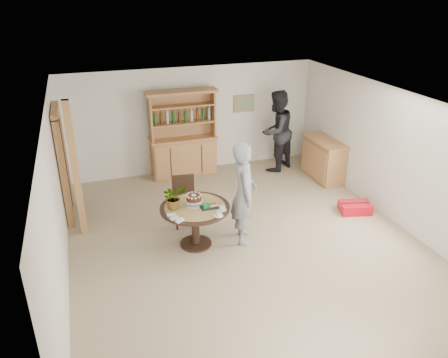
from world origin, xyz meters
TOP-DOWN VIEW (x-y plane):
  - ground at (0.00, 0.00)m, footprint 7.00×7.00m
  - room_shell at (0.00, 0.01)m, footprint 6.04×7.04m
  - doorway at (-2.93, 2.00)m, footprint 0.13×1.10m
  - pine_post at (-2.70, 1.20)m, footprint 0.12×0.12m
  - hutch at (-0.30, 3.24)m, footprint 1.62×0.54m
  - sideboard at (2.74, 2.00)m, footprint 0.54×1.26m
  - dining_table at (-0.85, 0.16)m, footprint 1.20×1.20m
  - dining_chair at (-0.84, 0.99)m, footprint 0.47×0.47m
  - birthday_cake at (-0.85, 0.21)m, footprint 0.30×0.30m
  - flower_vase at (-1.20, 0.21)m, footprint 0.47×0.44m
  - gift_tray at (-0.63, 0.03)m, footprint 0.30×0.20m
  - coffee_cup_a at (-0.45, -0.12)m, footprint 0.15×0.15m
  - coffee_cup_b at (-0.57, -0.29)m, footprint 0.15×0.15m
  - napkins at (-1.26, -0.15)m, footprint 0.24×0.33m
  - teen_boy at (0.00, 0.06)m, footprint 0.59×0.76m
  - adult_person at (1.90, 2.84)m, footprint 1.20×1.11m
  - red_suitcase at (2.50, 0.29)m, footprint 0.68×0.54m

SIDE VIEW (x-z plane):
  - ground at x=0.00m, z-range 0.00..0.00m
  - red_suitcase at x=2.50m, z-range 0.00..0.21m
  - sideboard at x=2.74m, z-range 0.00..0.94m
  - dining_chair at x=-0.84m, z-range 0.06..1.01m
  - dining_table at x=-0.85m, z-range 0.22..0.98m
  - hutch at x=-0.30m, z-range -0.33..1.71m
  - napkins at x=-1.26m, z-range 0.76..0.79m
  - gift_tray at x=-0.63m, z-range 0.75..0.83m
  - coffee_cup_b at x=-0.57m, z-range 0.75..0.84m
  - coffee_cup_a at x=-0.45m, z-range 0.76..0.84m
  - birthday_cake at x=-0.85m, z-range 0.78..0.98m
  - teen_boy at x=0.00m, z-range 0.00..1.84m
  - flower_vase at x=-1.20m, z-range 0.76..1.18m
  - adult_person at x=1.90m, z-range 0.00..1.96m
  - doorway at x=-2.93m, z-range 0.02..2.20m
  - pine_post at x=-2.70m, z-range 0.00..2.50m
  - room_shell at x=0.00m, z-range 0.48..3.00m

